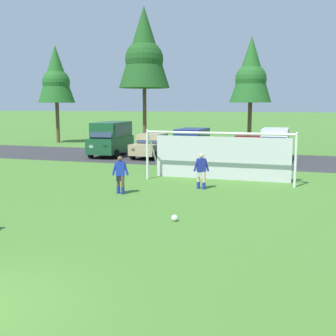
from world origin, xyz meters
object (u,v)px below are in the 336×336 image
object	(u,v)px
parked_car_slot_far_left	(111,138)
parked_car_slot_left	(152,145)
parked_car_slot_center_left	(192,144)
soccer_goal	(221,155)
parked_car_slot_center_right	(275,144)
soccer_ball	(175,218)
player_midfield_center	(120,175)
player_defender_far	(201,171)
parked_car_slot_center	(248,147)

from	to	relation	value
parked_car_slot_far_left	parked_car_slot_left	xyz separation A→B (m)	(3.24, -0.11, -0.47)
parked_car_slot_center_left	soccer_goal	bearing A→B (deg)	-65.52
parked_car_slot_left	soccer_goal	bearing A→B (deg)	-50.34
parked_car_slot_far_left	parked_car_slot_left	size ratio (longest dim) A/B	1.14
parked_car_slot_center_left	parked_car_slot_center_right	distance (m)	5.84
soccer_ball	parked_car_slot_left	xyz separation A→B (m)	(-6.32, 15.77, 0.77)
player_midfield_center	parked_car_slot_center_right	xyz separation A→B (m)	(5.70, 13.79, 0.29)
parked_car_slot_far_left	player_midfield_center	bearing A→B (deg)	-63.73
player_defender_far	parked_car_slot_center_right	bearing A→B (deg)	77.43
parked_car_slot_left	parked_car_slot_center_left	size ratio (longest dim) A/B	0.91
soccer_ball	parked_car_slot_left	size ratio (longest dim) A/B	0.05
soccer_goal	parked_car_slot_center	distance (m)	8.52
parked_car_slot_center_left	soccer_ball	bearing A→B (deg)	-78.02
soccer_ball	parked_car_slot_center_right	bearing A→B (deg)	82.54
parked_car_slot_left	parked_car_slot_center_left	xyz separation A→B (m)	(3.06, -0.40, 0.24)
parked_car_slot_left	parked_car_slot_center_right	world-z (taller)	parked_car_slot_center_right
parked_car_slot_center_left	parked_car_slot_center_right	xyz separation A→B (m)	(5.52, 1.89, 0.00)
soccer_ball	parked_car_slot_center_right	distance (m)	17.44
soccer_ball	parked_car_slot_center_left	xyz separation A→B (m)	(-3.26, 15.37, 1.00)
soccer_ball	soccer_goal	bearing A→B (deg)	89.51
parked_car_slot_left	soccer_ball	bearing A→B (deg)	-68.14
soccer_goal	player_midfield_center	world-z (taller)	soccer_goal
parked_car_slot_center_left	parked_car_slot_center	size ratio (longest dim) A/B	1.10
player_defender_far	parked_car_slot_center_right	distance (m)	12.02
soccer_ball	parked_car_slot_far_left	bearing A→B (deg)	121.08
player_midfield_center	parked_car_slot_center_left	bearing A→B (deg)	89.13
parked_car_slot_far_left	parked_car_slot_center	bearing A→B (deg)	3.87
player_midfield_center	parked_car_slot_far_left	xyz separation A→B (m)	(-6.13, 12.41, 0.52)
soccer_goal	parked_car_slot_left	world-z (taller)	soccer_goal
soccer_ball	parked_car_slot_center_left	world-z (taller)	parked_car_slot_center_left
parked_car_slot_center_right	parked_car_slot_center_left	bearing A→B (deg)	-161.07
player_midfield_center	parked_car_slot_left	xyz separation A→B (m)	(-2.88, 12.30, 0.05)
soccer_ball	parked_car_slot_left	world-z (taller)	parked_car_slot_left
soccer_goal	parked_car_slot_left	bearing A→B (deg)	129.66
soccer_goal	parked_car_slot_far_left	size ratio (longest dim) A/B	1.52
soccer_ball	parked_car_slot_center	xyz separation A→B (m)	(0.46, 16.55, 0.77)
soccer_ball	player_midfield_center	xyz separation A→B (m)	(-3.44, 3.47, 0.71)
player_defender_far	parked_car_slot_left	xyz separation A→B (m)	(-5.97, 10.23, 0.05)
player_defender_far	parked_car_slot_center_right	world-z (taller)	parked_car_slot_center_right
soccer_goal	parked_car_slot_center	xyz separation A→B (m)	(0.39, 8.50, -0.42)
parked_car_slot_far_left	parked_car_slot_center_right	xyz separation A→B (m)	(11.83, 1.38, -0.23)
parked_car_slot_far_left	parked_car_slot_center_left	size ratio (longest dim) A/B	1.04
parked_car_slot_far_left	parked_car_slot_center_left	distance (m)	6.33
parked_car_slot_far_left	player_defender_far	bearing A→B (deg)	-48.30
soccer_goal	player_defender_far	world-z (taller)	soccer_goal
player_defender_far	parked_car_slot_center_left	bearing A→B (deg)	106.47
player_defender_far	parked_car_slot_left	bearing A→B (deg)	120.26
parked_car_slot_left	player_midfield_center	bearing A→B (deg)	-76.81
player_defender_far	parked_car_slot_center_left	xyz separation A→B (m)	(-2.91, 9.83, 0.29)
soccer_ball	parked_car_slot_center	world-z (taller)	parked_car_slot_center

